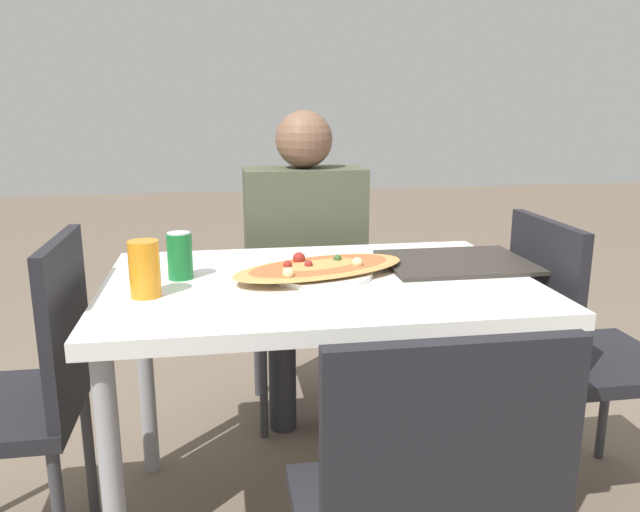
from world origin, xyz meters
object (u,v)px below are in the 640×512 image
dining_table (319,307)px  chair_far_seated (301,286)px  chair_side_right (575,345)px  soda_can (180,256)px  person_seated (305,245)px  drink_glass (145,269)px  pizza_main (320,269)px  chair_side_left (23,388)px

dining_table → chair_far_seated: chair_far_seated is taller
chair_side_right → soda_can: size_ratio=6.92×
chair_far_seated → soda_can: chair_far_seated is taller
chair_far_seated → person_seated: person_seated is taller
person_seated → soda_can: person_seated is taller
dining_table → chair_far_seated: bearing=86.4°
drink_glass → soda_can: bearing=63.5°
pizza_main → soda_can: soda_can is taller
person_seated → chair_side_right: bearing=139.1°
chair_side_left → pizza_main: (0.76, 0.08, 0.25)m
pizza_main → drink_glass: size_ratio=3.97×
chair_far_seated → chair_side_left: size_ratio=1.00×
chair_far_seated → chair_side_right: same height
dining_table → chair_side_right: size_ratio=1.30×
dining_table → soda_can: soda_can is taller
chair_far_seated → person_seated: bearing=90.0°
soda_can → dining_table: bearing=-9.5°
person_seated → chair_far_seated: bearing=-90.0°
soda_can → chair_far_seated: bearing=57.8°
person_seated → chair_side_left: bearing=39.4°
dining_table → chair_side_left: 0.77m
chair_side_right → person_seated: person_seated is taller
chair_side_right → person_seated: size_ratio=0.75×
dining_table → chair_side_right: (0.75, -0.02, -0.15)m
dining_table → pizza_main: bearing=75.5°
soda_can → drink_glass: 0.17m
drink_glass → chair_side_right: bearing=3.4°
chair_far_seated → chair_side_right: 1.02m
dining_table → chair_side_left: chair_side_left is taller
chair_far_seated → pizza_main: 0.73m
dining_table → person_seated: (0.04, 0.60, 0.04)m
dining_table → person_seated: 0.60m
chair_far_seated → soda_can: 0.82m
chair_side_left → soda_can: bearing=-73.3°
person_seated → dining_table: bearing=85.8°
dining_table → pizza_main: 0.10m
chair_far_seated → drink_glass: size_ratio=6.31×
pizza_main → drink_glass: drink_glass is taller
chair_far_seated → soda_can: size_ratio=6.92×
chair_far_seated → drink_glass: bearing=58.8°
dining_table → chair_side_right: bearing=-1.3°
person_seated → pizza_main: size_ratio=2.12×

